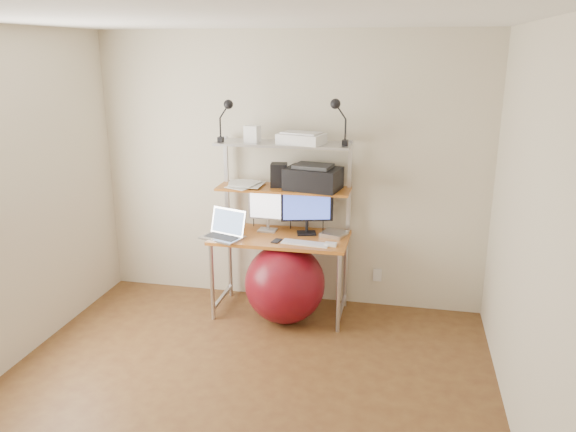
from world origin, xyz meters
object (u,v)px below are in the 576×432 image
Objects in this scene: laptop at (225,231)px; exercise_ball at (285,283)px; monitor_black at (307,209)px; monitor_silver at (268,208)px; printer at (313,178)px.

laptop is 0.70m from exercise_ball.
exercise_ball is (-0.14, -0.27, -0.62)m from monitor_black.
printer is (0.41, -0.01, 0.30)m from monitor_silver.
monitor_black is (0.36, -0.01, 0.02)m from monitor_silver.
monitor_black is 0.75m from laptop.
monitor_silver is 0.44m from laptop.
monitor_black is 0.66× the size of exercise_ball.
monitor_silver is at bearing 163.29° from monitor_black.
printer reaches higher than monitor_black.
monitor_black is 0.29m from printer.
exercise_ball is (0.22, -0.28, -0.60)m from monitor_silver.
monitor_black is 0.69m from exercise_ball.
exercise_ball is at bearing -132.83° from monitor_black.
printer is (0.05, 0.00, 0.28)m from monitor_black.
exercise_ball is at bearing 17.56° from laptop.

